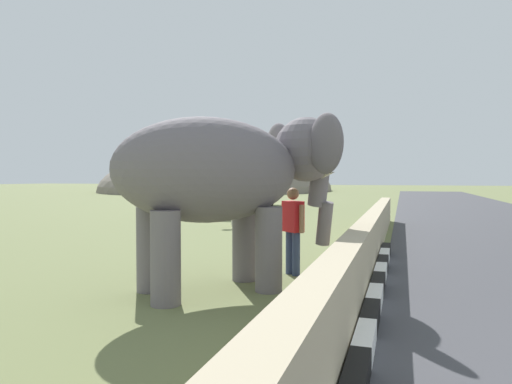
% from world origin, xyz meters
% --- Properties ---
extents(barrier_parapet, '(28.00, 0.36, 1.00)m').
position_xyz_m(barrier_parapet, '(2.00, 4.15, 0.50)').
color(barrier_parapet, tan).
rests_on(barrier_parapet, ground_plane).
extents(elephant, '(3.84, 3.83, 2.93)m').
position_xyz_m(elephant, '(3.14, 6.20, 1.92)').
color(elephant, slate).
rests_on(elephant, ground_plane).
extents(person_handler, '(0.48, 0.56, 1.66)m').
position_xyz_m(person_handler, '(4.52, 5.46, 0.93)').
color(person_handler, navy).
rests_on(person_handler, ground_plane).
extents(bus_white, '(9.10, 2.74, 3.50)m').
position_xyz_m(bus_white, '(21.39, 12.78, 2.08)').
color(bus_white, silver).
rests_on(bus_white, ground_plane).
extents(cow_near, '(1.43, 1.79, 1.23)m').
position_xyz_m(cow_near, '(12.35, 9.23, 0.87)').
color(cow_near, beige).
rests_on(cow_near, ground_plane).
extents(hill_east, '(38.05, 30.44, 11.43)m').
position_xyz_m(hill_east, '(55.00, 27.77, 0.00)').
color(hill_east, slate).
rests_on(hill_east, ground_plane).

